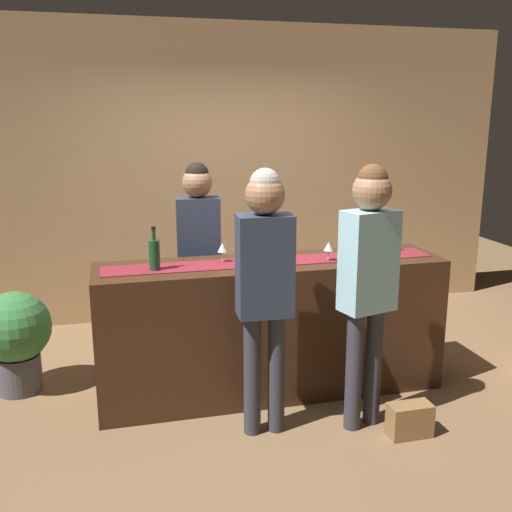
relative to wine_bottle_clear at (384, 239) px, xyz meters
The scene contains 14 objects.
ground_plane 1.43m from the wine_bottle_clear, behind, with size 10.00×10.00×0.00m, color brown.
back_wall 2.09m from the wine_bottle_clear, 115.72° to the left, with size 6.00×0.12×2.90m, color tan.
bar_counter 1.08m from the wine_bottle_clear, behind, with size 2.52×0.60×1.00m, color #3D2314.
counter_runner_cloth 0.90m from the wine_bottle_clear, behind, with size 2.39×0.28×0.01m, color maroon.
wine_bottle_clear is the anchor object (origin of this frame).
wine_bottle_green 1.73m from the wine_bottle_clear, behind, with size 0.07×0.07×0.30m.
wine_glass_near_customer 0.51m from the wine_bottle_clear, 165.59° to the right, with size 0.07×0.07×0.14m.
wine_glass_mid_counter 1.24m from the wine_bottle_clear, behind, with size 0.07×0.07×0.14m.
wine_glass_far_end 0.35m from the wine_bottle_clear, 167.86° to the right, with size 0.07×0.07×0.14m.
bartender 1.44m from the wine_bottle_clear, 158.12° to the left, with size 0.36×0.23×1.67m.
customer_sipping 0.82m from the wine_bottle_clear, 122.87° to the right, with size 0.38×0.28×1.74m.
customer_browsing 1.25m from the wine_bottle_clear, 151.10° to the right, with size 0.35×0.24×1.72m.
potted_plant_tall 2.84m from the wine_bottle_clear, behind, with size 0.53×0.53×0.77m.
handbag 1.36m from the wine_bottle_clear, 102.80° to the right, with size 0.28×0.14×0.22m, color olive.
Camera 1 is at (-1.10, -3.90, 2.02)m, focal length 40.82 mm.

